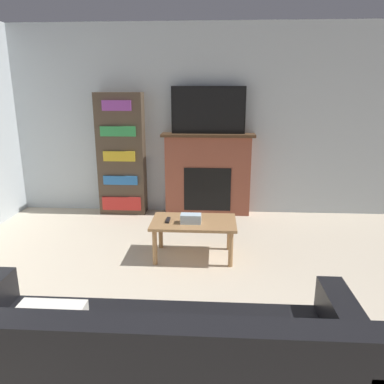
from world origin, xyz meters
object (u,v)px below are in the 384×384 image
couch (151,371)px  bookshelf (121,155)px  fireplace (208,174)px  coffee_table (194,226)px  tv (208,110)px

couch → bookshelf: bookshelf is taller
fireplace → bookshelf: bookshelf is taller
bookshelf → fireplace: bearing=1.0°
couch → coffee_table: (0.12, 2.10, 0.08)m
tv → couch: (-0.24, -3.59, -1.24)m
couch → bookshelf: (-1.02, 3.59, 0.60)m
fireplace → bookshelf: bearing=-179.0°
couch → coffee_table: couch is taller
tv → couch: bearing=-93.8°
tv → bookshelf: 1.42m
couch → coffee_table: 2.10m
tv → coffee_table: (-0.12, -1.50, -1.16)m
tv → couch: tv is taller
coffee_table → bookshelf: (-1.14, 1.49, 0.51)m
fireplace → coffee_table: bearing=-94.5°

